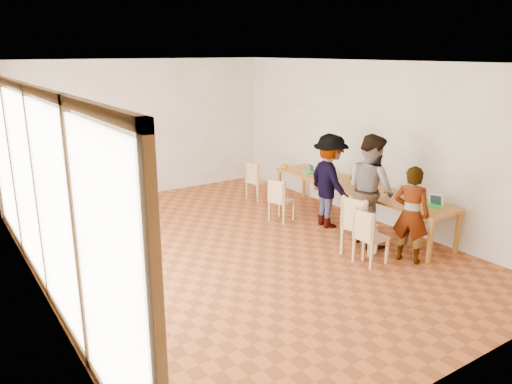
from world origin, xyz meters
The scene contains 25 objects.
ground centered at (0.00, 0.00, 0.00)m, with size 8.00×8.00×0.00m, color #AE572A.
wall_back centered at (0.00, 4.00, 1.50)m, with size 6.00×0.10×3.00m, color silver.
wall_front centered at (0.00, -4.00, 1.50)m, with size 6.00×0.10×3.00m, color silver.
wall_right centered at (3.00, 0.00, 1.50)m, with size 0.10×8.00×3.00m, color silver.
window_wall centered at (-2.96, 0.00, 1.50)m, with size 0.10×8.00×3.00m, color white.
ceiling centered at (0.00, 0.00, 3.02)m, with size 6.00×8.00×0.04m, color white.
communal_table centered at (2.50, -0.16, 0.70)m, with size 0.80×4.00×0.75m.
side_table centered at (-1.88, 3.20, 0.67)m, with size 0.90×0.90×0.75m.
chair_near centered at (1.32, -1.59, 0.54)m, with size 0.42×0.42×0.47m.
chair_mid centered at (1.43, -1.27, 0.60)m, with size 0.55×0.55×0.52m.
chair_far centered at (1.39, 0.74, 0.52)m, with size 0.49×0.49×0.45m.
chair_empty centered at (1.81, 2.20, 0.52)m, with size 0.47×0.47×0.45m.
chair_spare centered at (-2.36, 1.85, 0.51)m, with size 0.47×0.47×0.44m.
person_near centered at (1.96, -1.86, 0.76)m, with size 0.55×0.36×1.52m, color gray.
person_mid centered at (2.01, -0.97, 0.94)m, with size 0.91×0.71×1.88m, color gray.
person_far centered at (2.02, 0.05, 0.87)m, with size 1.12×0.64×1.73m, color gray.
laptop_near centered at (2.65, -1.77, 0.81)m, with size 0.27×0.29×0.20m.
laptop_mid centered at (2.55, -0.30, 0.81)m, with size 0.28×0.30×0.20m.
laptop_far centered at (2.45, 1.11, 0.81)m, with size 0.25×0.27×0.20m.
yellow_mug centered at (2.21, 1.67, 0.80)m, with size 0.12×0.12×0.09m, color #C57D1A.
green_bottle centered at (2.47, 0.49, 0.89)m, with size 0.07×0.07×0.28m, color #127B1A.
clear_glass centered at (2.27, -1.72, 0.80)m, with size 0.07×0.07×0.09m, color silver.
condiment_cup centered at (2.71, 0.78, 0.78)m, with size 0.08×0.08×0.06m, color white.
pink_phone centered at (2.46, -0.95, 0.76)m, with size 0.05×0.10×0.01m, color #EA5475.
black_pouch centered at (2.83, 0.11, 0.80)m, with size 0.16×0.26×0.09m, color black.
Camera 1 is at (-4.02, -6.53, 3.17)m, focal length 35.00 mm.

